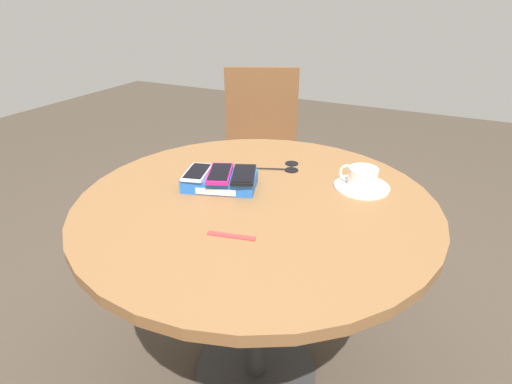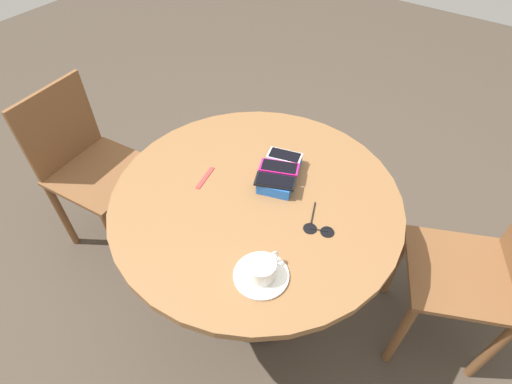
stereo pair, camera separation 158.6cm
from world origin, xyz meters
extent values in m
plane|color=#42382D|center=(0.00, 0.00, 0.00)|extent=(8.00, 8.00, 0.00)
cylinder|color=#2D2D2D|center=(0.00, 0.00, 0.01)|extent=(0.44, 0.44, 0.02)
cylinder|color=#2D2D2D|center=(0.00, 0.00, 0.36)|extent=(0.07, 0.07, 0.68)
cylinder|color=brown|center=(0.00, 0.00, 0.71)|extent=(1.03, 1.03, 0.03)
cube|color=blue|center=(-0.13, 0.02, 0.75)|extent=(0.24, 0.18, 0.04)
cube|color=white|center=(-0.11, -0.04, 0.74)|extent=(0.11, 0.04, 0.02)
cube|color=silver|center=(-0.19, -0.01, 0.77)|extent=(0.09, 0.14, 0.01)
cube|color=black|center=(-0.19, -0.01, 0.78)|extent=(0.08, 0.12, 0.00)
cube|color=#D11975|center=(-0.13, 0.01, 0.78)|extent=(0.11, 0.15, 0.01)
cube|color=black|center=(-0.13, 0.01, 0.78)|extent=(0.10, 0.14, 0.00)
cube|color=black|center=(-0.06, 0.04, 0.78)|extent=(0.12, 0.16, 0.01)
cube|color=black|center=(-0.06, 0.04, 0.78)|extent=(0.10, 0.14, 0.00)
cylinder|color=silver|center=(0.26, 0.20, 0.73)|extent=(0.17, 0.17, 0.01)
cylinder|color=silver|center=(0.26, 0.20, 0.77)|extent=(0.09, 0.09, 0.06)
cylinder|color=olive|center=(0.26, 0.20, 0.79)|extent=(0.08, 0.08, 0.00)
torus|color=silver|center=(0.21, 0.21, 0.77)|extent=(0.06, 0.02, 0.06)
cube|color=red|center=(0.03, -0.21, 0.73)|extent=(0.12, 0.04, 0.00)
cylinder|color=black|center=(0.00, 0.28, 0.73)|extent=(0.05, 0.05, 0.00)
cylinder|color=black|center=(0.02, 0.23, 0.73)|extent=(0.05, 0.05, 0.00)
cylinder|color=black|center=(0.01, 0.26, 0.73)|extent=(0.02, 0.05, 0.00)
cylinder|color=black|center=(-0.05, 0.20, 0.73)|extent=(0.09, 0.04, 0.00)
cube|color=brown|center=(-0.32, 0.71, 0.46)|extent=(0.51, 0.51, 0.02)
cylinder|color=brown|center=(-0.41, 0.49, 0.23)|extent=(0.04, 0.04, 0.45)
cylinder|color=brown|center=(-0.10, 0.63, 0.23)|extent=(0.04, 0.04, 0.45)
cylinder|color=brown|center=(-0.54, 0.80, 0.23)|extent=(0.04, 0.04, 0.45)
cylinder|color=brown|center=(-0.23, 0.94, 0.23)|extent=(0.04, 0.04, 0.45)
cube|color=brown|center=(0.08, -0.84, 0.45)|extent=(0.44, 0.44, 0.02)
cube|color=brown|center=(0.10, -1.03, 0.65)|extent=(0.38, 0.06, 0.38)
cylinder|color=brown|center=(0.24, -0.64, 0.22)|extent=(0.04, 0.04, 0.44)
cylinder|color=brown|center=(-0.11, -0.68, 0.22)|extent=(0.04, 0.04, 0.44)
cylinder|color=brown|center=(0.28, -1.00, 0.22)|extent=(0.04, 0.04, 0.44)
cylinder|color=brown|center=(-0.08, -1.04, 0.22)|extent=(0.04, 0.04, 0.44)
camera|label=1|loc=(0.44, -0.91, 1.26)|focal=28.00mm
camera|label=2|loc=(0.79, 0.55, 1.75)|focal=28.00mm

